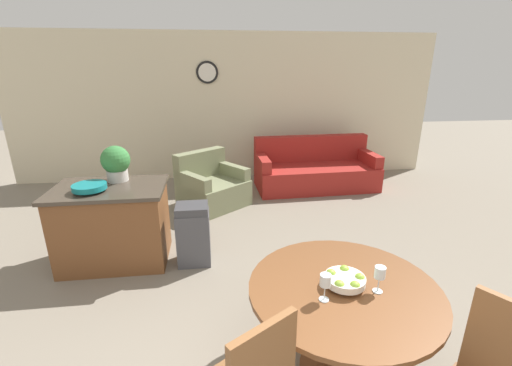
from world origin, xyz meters
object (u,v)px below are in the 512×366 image
Objects in this scene: trash_bin at (193,234)px; couch at (315,171)px; wine_glass_right at (380,274)px; wine_glass_left at (325,282)px; fruit_bowl at (345,280)px; armchair at (212,187)px; teal_bowl at (89,187)px; potted_plant at (116,163)px; dining_table at (342,307)px; kitchen_island at (114,225)px.

trash_bin is 3.10m from couch.
wine_glass_right is at bearing -103.16° from couch.
wine_glass_left is 0.37m from wine_glass_right.
wine_glass_left is (-0.18, -0.11, 0.08)m from fruit_bowl.
couch reaches higher than armchair.
wine_glass_left is at bearing -116.15° from armchair.
wine_glass_right is 0.15× the size of armchair.
wine_glass_left is at bearing -174.22° from wine_glass_right.
wine_glass_left is 0.54× the size of teal_bowl.
dining_table is at bearing -46.27° from potted_plant.
wine_glass_right is 3.60m from armchair.
couch is 1.77× the size of armchair.
fruit_bowl is 1.99m from trash_bin.
teal_bowl is at bearing 178.39° from trash_bin.
fruit_bowl is 0.38× the size of trash_bin.
wine_glass_left is 2.72m from potted_plant.
teal_bowl is at bearing -140.78° from kitchen_island.
couch is at bearing 36.41° from kitchen_island.
wine_glass_left reaches higher than trash_bin.
trash_bin is at bearing -9.61° from kitchen_island.
wine_glass_left reaches higher than dining_table.
dining_table is at bearing 33.06° from wine_glass_left.
potted_plant is at bearing 156.24° from trash_bin.
couch is at bearing -19.28° from armchair.
wine_glass_right is 2.85m from kitchen_island.
teal_bowl is (-2.09, 1.65, 0.37)m from dining_table.
armchair reaches higher than dining_table.
couch is 1.96m from armchair.
dining_table is at bearing -38.26° from teal_bowl.
wine_glass_right is at bearing -37.06° from teal_bowl.
kitchen_island is 1.69× the size of trash_bin.
kitchen_island is at bearing -145.53° from couch.
kitchen_island reaches higher than trash_bin.
fruit_bowl is 2.67m from teal_bowl.
potted_plant reaches higher than couch.
couch is (3.08, 2.28, -0.63)m from teal_bowl.
teal_bowl is at bearing 141.72° from fruit_bowl.
wine_glass_left is 0.16× the size of kitchen_island.
dining_table is 3.77× the size of teal_bowl.
potted_plant is 0.57× the size of trash_bin.
teal_bowl is 0.48× the size of trash_bin.
fruit_bowl is 0.67× the size of potted_plant.
kitchen_island is (-2.14, 1.84, -0.41)m from wine_glass_right.
kitchen_island is at bearing 133.27° from wine_glass_left.
trash_bin is (0.82, -0.36, -0.75)m from potted_plant.
couch is (2.93, 2.16, -0.14)m from kitchen_island.
dining_table is 3.19× the size of potted_plant.
couch is (2.88, 1.95, -0.79)m from potted_plant.
armchair is at bearing 83.11° from trash_bin.
wine_glass_left is 0.08× the size of couch.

